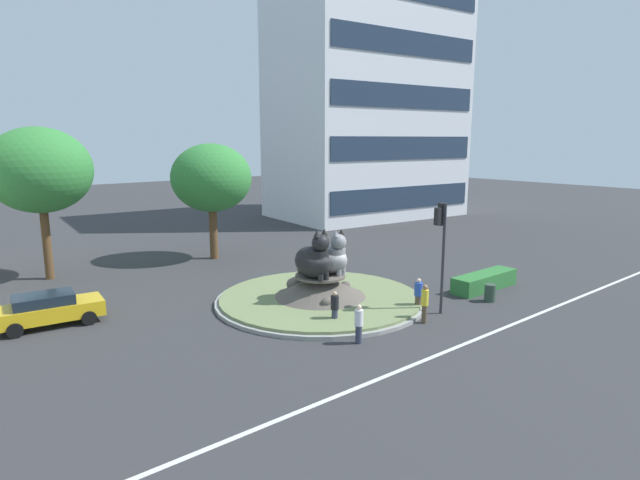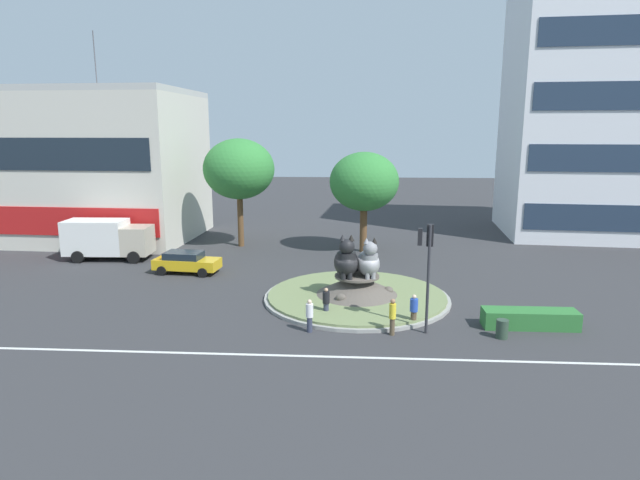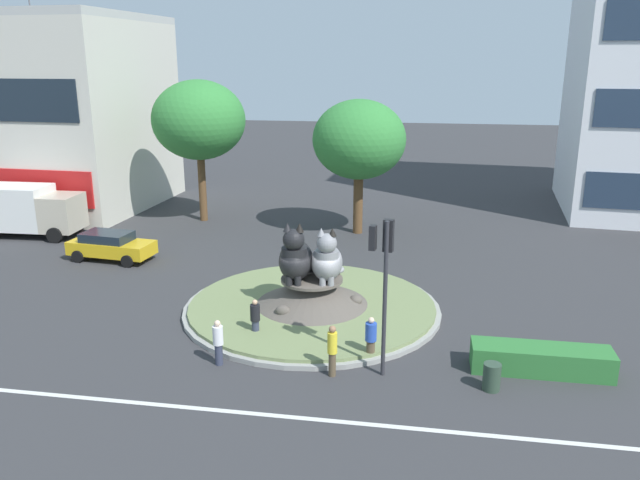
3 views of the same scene
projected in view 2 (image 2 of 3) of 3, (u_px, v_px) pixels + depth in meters
The scene contains 18 objects.
ground_plane at pixel (357, 299), 30.80m from camera, with size 160.00×160.00×0.00m, color #333335.
lane_centreline at pixel (358, 357), 22.90m from camera, with size 112.00×0.20×0.01m, color silver.
roundabout_island at pixel (357, 291), 30.72m from camera, with size 10.68×10.68×1.43m.
cat_statue_black at pixel (346, 261), 30.09m from camera, with size 1.53×2.51×2.52m.
cat_statue_grey at pixel (369, 262), 30.16m from camera, with size 1.58×2.43×2.33m.
traffic_light_mast at pixel (427, 254), 24.97m from camera, with size 0.78×0.46×5.29m.
shophouse_block at pixel (80, 165), 47.30m from camera, with size 20.54×13.14×18.03m.
office_tower at pixel (623, 100), 47.34m from camera, with size 20.11×13.80×24.42m.
clipped_hedge_strip at pixel (530, 319), 26.29m from camera, with size 4.58×1.20×0.90m, color #2D7033.
broadleaf_tree_behind_island at pixel (364, 182), 41.70m from camera, with size 5.43×5.43×7.92m.
second_tree_near_tower at pixel (239, 169), 43.48m from camera, with size 5.80×5.80×8.91m.
pedestrian_blue_shirt at pixel (414, 310), 26.48m from camera, with size 0.40×0.40×1.61m.
pedestrian_white_shirt at pixel (310, 315), 25.62m from camera, with size 0.36×0.36×1.64m.
pedestrian_black_shirt at pixel (326, 302), 27.82m from camera, with size 0.37×0.37×1.54m.
pedestrian_yellow_shirt at pixel (392, 316), 25.22m from camera, with size 0.33×0.33×1.80m.
sedan_on_far_lane at pixel (186, 262), 36.23m from camera, with size 4.55×2.35×1.47m.
delivery_box_truck at pixel (107, 238), 39.89m from camera, with size 6.35×2.85×2.99m.
litter_bin at pixel (502, 329), 24.95m from camera, with size 0.56×0.56×0.90m.
Camera 2 is at (-0.28, -29.54, 9.62)m, focal length 29.92 mm.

